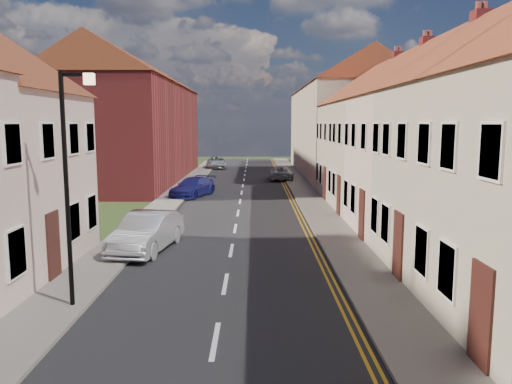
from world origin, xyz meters
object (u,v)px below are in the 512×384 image
car_far (193,187)px  lamppost (69,175)px  car_mid (147,232)px  car_distant (216,162)px  car_distant_b (281,173)px

car_far → lamppost: bearing=-72.2°
car_mid → car_far: size_ratio=1.03×
car_mid → car_distant: (0.00, 35.34, -0.10)m
car_far → car_distant_b: bearing=76.2°
car_distant → car_distant_b: car_distant is taller
lamppost → car_distant: lamppost is taller
lamppost → car_far: 20.48m
lamppost → car_mid: lamppost is taller
car_mid → car_far: (0.00, 14.27, -0.11)m
car_far → car_distant_b: car_far is taller
lamppost → car_far: lamppost is taller
car_distant → car_distant_b: 13.01m
lamppost → car_distant: 41.44m
lamppost → car_distant: size_ratio=1.30×
car_far → car_distant_b: 11.65m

